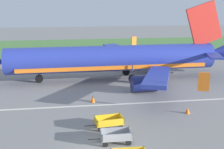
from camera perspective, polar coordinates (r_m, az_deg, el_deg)
The scene contains 8 objects.
grass_strip at distance 73.67m, azimuth -6.63°, elevation 5.38°, with size 220.00×28.00×0.06m, color #518442.
apron_stripe at distance 32.69m, azimuth -4.14°, elevation -6.03°, with size 120.00×0.36×0.01m, color silver.
airplane at distance 42.62m, azimuth 1.46°, elevation 3.08°, with size 37.56×30.29×11.34m.
baggage_cart_fourth_in_row at distance 24.35m, azimuth 0.74°, elevation -11.88°, with size 3.55×1.41×1.07m.
baggage_cart_far_end at distance 26.96m, azimuth -0.61°, elevation -9.18°, with size 3.61×1.70×1.07m.
traffic_cone_near_plane at distance 27.45m, azimuth -2.79°, elevation -9.44°, with size 0.46×0.46×0.60m, color orange.
traffic_cone_mid_apron at distance 33.65m, azimuth -3.75°, elevation -4.76°, with size 0.57×0.57×0.74m, color orange.
traffic_cone_by_carts at distance 31.34m, azimuth 14.48°, elevation -6.78°, with size 0.48×0.48×0.63m, color orange.
Camera 1 is at (-2.12, -19.45, 11.35)m, focal length 47.00 mm.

